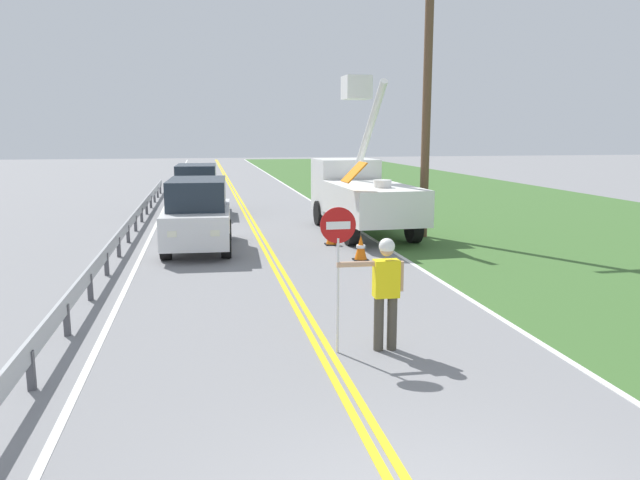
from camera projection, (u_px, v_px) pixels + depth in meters
name	position (u px, v px, depth m)	size (l,w,h in m)	color
grass_verge_right	(515.00, 212.00, 26.62)	(16.00, 110.00, 0.01)	#3D662D
centerline_yellow_left	(248.00, 219.00, 24.43)	(0.11, 110.00, 0.01)	yellow
centerline_yellow_right	(252.00, 219.00, 24.47)	(0.11, 110.00, 0.01)	yellow
edge_line_right	(337.00, 217.00, 25.12)	(0.12, 110.00, 0.01)	silver
edge_line_left	(158.00, 222.00, 23.77)	(0.12, 110.00, 0.01)	silver
flagger_worker	(385.00, 287.00, 9.62)	(1.09, 0.25, 1.83)	#474238
stop_sign_paddle	(338.00, 247.00, 9.37)	(0.56, 0.04, 2.33)	silver
utility_bucket_truck	(360.00, 191.00, 21.26)	(2.67, 6.88, 5.39)	white
oncoming_suv_nearest	(198.00, 214.00, 18.03)	(2.09, 4.68, 2.10)	silver
oncoming_suv_second	(197.00, 189.00, 25.96)	(2.05, 4.66, 2.10)	#4C5156
utility_pole_near	(427.00, 98.00, 19.62)	(1.80, 0.28, 8.70)	brown
traffic_cone_lead	(385.00, 272.00, 13.73)	(0.40, 0.40, 0.70)	orange
traffic_cone_mid	(361.00, 248.00, 16.58)	(0.40, 0.40, 0.70)	orange
traffic_cone_tail	(332.00, 234.00, 18.88)	(0.40, 0.40, 0.70)	orange
guardrail_left_shoulder	(132.00, 221.00, 20.34)	(0.10, 32.00, 0.71)	#9EA0A3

